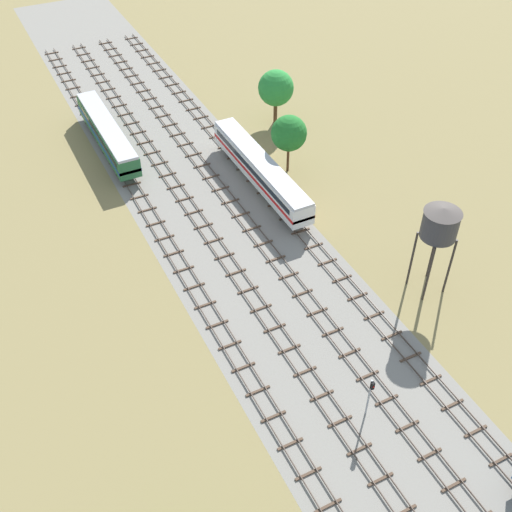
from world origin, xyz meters
TOP-DOWN VIEW (x-y plane):
  - ground_plane at (0.00, 56.00)m, footprint 480.00×480.00m
  - ballast_bed at (0.00, 56.00)m, footprint 18.68×176.00m
  - track_far_left at (-7.34, 57.00)m, footprint 2.40×126.00m
  - track_left at (-2.45, 57.00)m, footprint 2.40×126.00m
  - track_centre_left at (2.45, 57.00)m, footprint 2.40×126.00m
  - track_centre at (7.34, 57.00)m, footprint 2.40×126.00m
  - passenger_coach_centre_near at (7.34, 65.87)m, footprint 2.96×22.00m
  - diesel_railcar_far_left_mid at (-7.34, 83.10)m, footprint 2.96×20.50m
  - water_tower at (14.50, 41.52)m, footprint 3.76×3.76m
  - signal_post_nearest at (-0.00, 31.15)m, footprint 0.28×0.47m
  - lineside_tree_1 at (16.65, 79.38)m, footprint 5.11×5.11m
  - lineside_tree_2 at (12.14, 67.40)m, footprint 4.61×4.61m

SIDE VIEW (x-z plane):
  - ground_plane at x=0.00m, z-range 0.00..0.00m
  - ballast_bed at x=0.00m, z-range 0.00..0.01m
  - track_far_left at x=-7.34m, z-range -0.01..0.28m
  - track_left at x=-2.45m, z-range -0.01..0.28m
  - track_centre_left at x=2.45m, z-range -0.01..0.28m
  - track_centre at x=7.34m, z-range -0.01..0.28m
  - diesel_railcar_far_left_mid at x=-7.34m, z-range 0.70..4.50m
  - passenger_coach_centre_near at x=7.34m, z-range 0.71..4.51m
  - signal_post_nearest at x=0.00m, z-range 0.67..5.36m
  - lineside_tree_1 at x=16.65m, z-range 1.44..9.49m
  - lineside_tree_2 at x=12.14m, z-range 1.65..9.60m
  - water_tower at x=14.50m, z-range 3.36..13.85m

